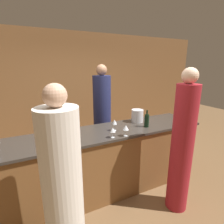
# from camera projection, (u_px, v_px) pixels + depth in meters

# --- Properties ---
(ground_plane) EXTENTS (14.00, 14.00, 0.00)m
(ground_plane) POSITION_uv_depth(u_px,v_px,m) (109.00, 189.00, 2.90)
(ground_plane) COLOR brown
(back_wall) EXTENTS (8.00, 0.06, 2.80)m
(back_wall) POSITION_uv_depth(u_px,v_px,m) (71.00, 88.00, 4.56)
(back_wall) COLOR brown
(back_wall) RESTS_ON ground_plane
(bar_counter) EXTENTS (3.07, 0.70, 1.03)m
(bar_counter) POSITION_uv_depth(u_px,v_px,m) (109.00, 161.00, 2.76)
(bar_counter) COLOR brown
(bar_counter) RESTS_ON ground_plane
(bartender) EXTENTS (0.35, 0.35, 2.00)m
(bartender) POSITION_uv_depth(u_px,v_px,m) (102.00, 119.00, 3.52)
(bartender) COLOR #1E234C
(bartender) RESTS_ON ground_plane
(guest_0) EXTENTS (0.29, 0.29, 1.96)m
(guest_0) POSITION_uv_depth(u_px,v_px,m) (182.00, 147.00, 2.31)
(guest_0) COLOR maroon
(guest_0) RESTS_ON ground_plane
(guest_1) EXTENTS (0.36, 0.36, 1.85)m
(guest_1) POSITION_uv_depth(u_px,v_px,m) (63.00, 192.00, 1.60)
(guest_1) COLOR silver
(guest_1) RESTS_ON ground_plane
(wine_bottle_0) EXTENTS (0.07, 0.07, 0.32)m
(wine_bottle_0) POSITION_uv_depth(u_px,v_px,m) (49.00, 127.00, 2.41)
(wine_bottle_0) COLOR black
(wine_bottle_0) RESTS_ON bar_counter
(wine_bottle_1) EXTENTS (0.07, 0.07, 0.27)m
(wine_bottle_1) POSITION_uv_depth(u_px,v_px,m) (147.00, 120.00, 2.75)
(wine_bottle_1) COLOR black
(wine_bottle_1) RESTS_ON bar_counter
(ice_bucket) EXTENTS (0.20, 0.20, 0.22)m
(ice_bucket) POSITION_uv_depth(u_px,v_px,m) (137.00, 116.00, 3.00)
(ice_bucket) COLOR silver
(ice_bucket) RESTS_ON bar_counter
(wine_glass_0) EXTENTS (0.08, 0.08, 0.14)m
(wine_glass_0) POSITION_uv_depth(u_px,v_px,m) (113.00, 130.00, 2.34)
(wine_glass_0) COLOR silver
(wine_glass_0) RESTS_ON bar_counter
(wine_glass_1) EXTENTS (0.08, 0.08, 0.16)m
(wine_glass_1) POSITION_uv_depth(u_px,v_px,m) (126.00, 128.00, 2.39)
(wine_glass_1) COLOR silver
(wine_glass_1) RESTS_ON bar_counter
(wine_glass_2) EXTENTS (0.07, 0.07, 0.17)m
(wine_glass_2) POSITION_uv_depth(u_px,v_px,m) (115.00, 122.00, 2.58)
(wine_glass_2) COLOR silver
(wine_glass_2) RESTS_ON bar_counter
(wine_glass_4) EXTENTS (0.08, 0.08, 0.16)m
(wine_glass_4) POSITION_uv_depth(u_px,v_px,m) (187.00, 117.00, 2.88)
(wine_glass_4) COLOR silver
(wine_glass_4) RESTS_ON bar_counter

